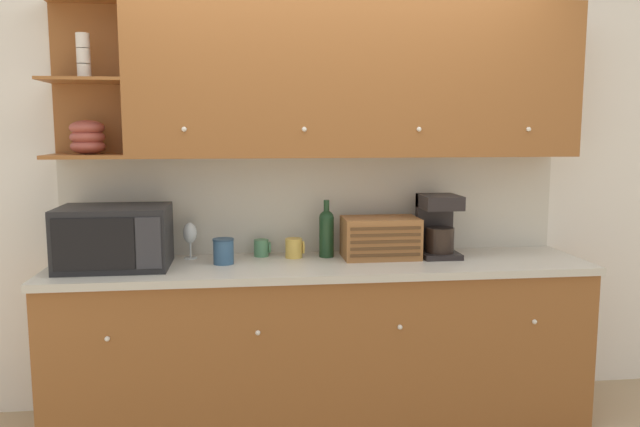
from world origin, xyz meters
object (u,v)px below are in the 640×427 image
object	(u,v)px
wine_bottle	(326,231)
mug_blue_second	(262,248)
wine_glass	(190,234)
bread_box	(380,238)
mug	(294,248)
microwave	(114,237)
coffee_maker	(438,225)
storage_canister	(223,251)

from	to	relation	value
wine_bottle	mug_blue_second	bearing A→B (deg)	170.40
wine_glass	mug_blue_second	distance (m)	0.41
wine_glass	bread_box	bearing A→B (deg)	-5.93
mug_blue_second	mug	bearing A→B (deg)	-18.45
microwave	mug	xyz separation A→B (m)	(0.95, 0.14, -0.11)
mug_blue_second	wine_bottle	distance (m)	0.38
mug_blue_second	microwave	bearing A→B (deg)	-165.29
microwave	wine_glass	size ratio (longest dim) A/B	2.74
wine_glass	mug_blue_second	world-z (taller)	wine_glass
coffee_maker	bread_box	bearing A→B (deg)	-178.59
mug_blue_second	coffee_maker	size ratio (longest dim) A/B	0.27
mug	wine_bottle	size ratio (longest dim) A/B	0.34
bread_box	mug	bearing A→B (deg)	172.58
wine_glass	mug	distance (m)	0.59
bread_box	storage_canister	bearing A→B (deg)	-176.34
wine_glass	wine_bottle	size ratio (longest dim) A/B	0.63
wine_bottle	coffee_maker	world-z (taller)	coffee_maker
microwave	mug	bearing A→B (deg)	8.49
wine_glass	bread_box	size ratio (longest dim) A/B	0.48
microwave	storage_canister	xyz separation A→B (m)	(0.56, 0.02, -0.09)
mug	wine_bottle	xyz separation A→B (m)	(0.18, -0.00, 0.09)
microwave	mug	size ratio (longest dim) A/B	5.10
mug	wine_bottle	bearing A→B (deg)	-0.35
wine_glass	storage_canister	xyz separation A→B (m)	(0.19, -0.17, -0.07)
bread_box	microwave	bearing A→B (deg)	-176.82
wine_bottle	coffee_maker	distance (m)	0.64
storage_canister	mug_blue_second	size ratio (longest dim) A/B	1.43
wine_bottle	coffee_maker	size ratio (longest dim) A/B	0.92
wine_glass	wine_bottle	world-z (taller)	wine_bottle
mug	coffee_maker	world-z (taller)	coffee_maker
mug_blue_second	wine_glass	bearing A→B (deg)	-178.19
storage_canister	mug_blue_second	world-z (taller)	storage_canister
wine_glass	mug	size ratio (longest dim) A/B	1.86
microwave	wine_glass	world-z (taller)	microwave
mug_blue_second	coffee_maker	bearing A→B (deg)	-6.56
microwave	bread_box	size ratio (longest dim) A/B	1.32
mug	microwave	bearing A→B (deg)	-171.51
mug_blue_second	mug	distance (m)	0.19
storage_canister	wine_bottle	bearing A→B (deg)	11.52
microwave	storage_canister	distance (m)	0.57
microwave	wine_glass	xyz separation A→B (m)	(0.37, 0.19, -0.02)
storage_canister	mug	xyz separation A→B (m)	(0.39, 0.12, -0.01)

